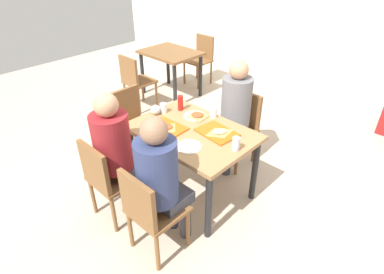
{
  "coord_description": "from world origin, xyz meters",
  "views": [
    {
      "loc": [
        1.75,
        -1.85,
        2.26
      ],
      "look_at": [
        0.0,
        0.0,
        0.66
      ],
      "focal_mm": 29.7,
      "sensor_mm": 36.0,
      "label": 1
    }
  ],
  "objects_px": {
    "main_table": "(192,139)",
    "foil_bundle": "(156,110)",
    "person_in_red": "(116,147)",
    "pizza_slice_b": "(220,132)",
    "person_in_brown_jacket": "(161,176)",
    "tray_red_far": "(217,132)",
    "condiment_bottle": "(180,103)",
    "tray_red_near": "(166,128)",
    "soda_can": "(236,144)",
    "pizza_slice_c": "(198,115)",
    "person_far_side": "(234,108)",
    "plastic_cup_c": "(163,108)",
    "background_table": "(171,59)",
    "background_chair_near": "(135,79)",
    "chair_left_end": "(132,119)",
    "paper_plate_near_edge": "(189,147)",
    "plastic_cup_b": "(167,141)",
    "paper_plate_center": "(195,116)",
    "chair_near_right": "(149,209)",
    "background_chair_far": "(201,56)",
    "chair_far_side": "(240,123)",
    "plastic_cup_a": "(213,112)",
    "chair_near_left": "(107,177)",
    "pizza_slice_a": "(167,127)"
  },
  "relations": [
    {
      "from": "chair_near_left",
      "to": "person_in_red",
      "type": "xyz_separation_m",
      "value": [
        0.0,
        0.14,
        0.25
      ]
    },
    {
      "from": "chair_left_end",
      "to": "background_chair_far",
      "type": "relative_size",
      "value": 1.0
    },
    {
      "from": "plastic_cup_a",
      "to": "background_table",
      "type": "xyz_separation_m",
      "value": [
        -1.89,
        1.19,
        -0.17
      ]
    },
    {
      "from": "chair_far_side",
      "to": "person_in_brown_jacket",
      "type": "distance_m",
      "value": 1.48
    },
    {
      "from": "plastic_cup_b",
      "to": "soda_can",
      "type": "relative_size",
      "value": 0.82
    },
    {
      "from": "main_table",
      "to": "soda_can",
      "type": "bearing_deg",
      "value": 2.35
    },
    {
      "from": "main_table",
      "to": "pizza_slice_b",
      "type": "bearing_deg",
      "value": 28.15
    },
    {
      "from": "person_in_brown_jacket",
      "to": "condiment_bottle",
      "type": "xyz_separation_m",
      "value": [
        -0.66,
        0.87,
        0.08
      ]
    },
    {
      "from": "plastic_cup_c",
      "to": "soda_can",
      "type": "height_order",
      "value": "soda_can"
    },
    {
      "from": "person_in_red",
      "to": "foil_bundle",
      "type": "bearing_deg",
      "value": 107.85
    },
    {
      "from": "condiment_bottle",
      "to": "person_in_brown_jacket",
      "type": "bearing_deg",
      "value": -52.63
    },
    {
      "from": "person_in_red",
      "to": "person_in_brown_jacket",
      "type": "height_order",
      "value": "same"
    },
    {
      "from": "chair_near_right",
      "to": "plastic_cup_b",
      "type": "bearing_deg",
      "value": 120.24
    },
    {
      "from": "person_in_red",
      "to": "tray_red_near",
      "type": "xyz_separation_m",
      "value": [
        0.09,
        0.51,
        0.01
      ]
    },
    {
      "from": "main_table",
      "to": "foil_bundle",
      "type": "distance_m",
      "value": 0.51
    },
    {
      "from": "tray_red_near",
      "to": "condiment_bottle",
      "type": "height_order",
      "value": "condiment_bottle"
    },
    {
      "from": "chair_near_right",
      "to": "background_chair_far",
      "type": "relative_size",
      "value": 1.0
    },
    {
      "from": "person_in_brown_jacket",
      "to": "paper_plate_center",
      "type": "bearing_deg",
      "value": 117.98
    },
    {
      "from": "foil_bundle",
      "to": "chair_left_end",
      "type": "bearing_deg",
      "value": 177.56
    },
    {
      "from": "pizza_slice_c",
      "to": "chair_near_right",
      "type": "bearing_deg",
      "value": -67.04
    },
    {
      "from": "chair_left_end",
      "to": "paper_plate_center",
      "type": "xyz_separation_m",
      "value": [
        0.79,
        0.22,
        0.25
      ]
    },
    {
      "from": "plastic_cup_c",
      "to": "person_far_side",
      "type": "bearing_deg",
      "value": 51.82
    },
    {
      "from": "tray_red_near",
      "to": "tray_red_far",
      "type": "bearing_deg",
      "value": 32.94
    },
    {
      "from": "main_table",
      "to": "condiment_bottle",
      "type": "distance_m",
      "value": 0.47
    },
    {
      "from": "pizza_slice_a",
      "to": "foil_bundle",
      "type": "distance_m",
      "value": 0.33
    },
    {
      "from": "main_table",
      "to": "pizza_slice_a",
      "type": "height_order",
      "value": "pizza_slice_a"
    },
    {
      "from": "paper_plate_center",
      "to": "plastic_cup_a",
      "type": "height_order",
      "value": "plastic_cup_a"
    },
    {
      "from": "paper_plate_near_edge",
      "to": "person_in_red",
      "type": "bearing_deg",
      "value": -137.3
    },
    {
      "from": "main_table",
      "to": "person_far_side",
      "type": "height_order",
      "value": "person_far_side"
    },
    {
      "from": "condiment_bottle",
      "to": "pizza_slice_a",
      "type": "bearing_deg",
      "value": -63.13
    },
    {
      "from": "background_chair_far",
      "to": "plastic_cup_c",
      "type": "bearing_deg",
      "value": -56.43
    },
    {
      "from": "plastic_cup_b",
      "to": "foil_bundle",
      "type": "distance_m",
      "value": 0.61
    },
    {
      "from": "tray_red_near",
      "to": "soda_can",
      "type": "relative_size",
      "value": 2.95
    },
    {
      "from": "chair_near_right",
      "to": "pizza_slice_b",
      "type": "xyz_separation_m",
      "value": [
        -0.06,
        0.91,
        0.27
      ]
    },
    {
      "from": "condiment_bottle",
      "to": "foil_bundle",
      "type": "bearing_deg",
      "value": -115.54
    },
    {
      "from": "chair_left_end",
      "to": "person_in_red",
      "type": "height_order",
      "value": "person_in_red"
    },
    {
      "from": "background_table",
      "to": "background_chair_near",
      "type": "distance_m",
      "value": 0.74
    },
    {
      "from": "person_in_brown_jacket",
      "to": "tray_red_far",
      "type": "height_order",
      "value": "person_in_brown_jacket"
    },
    {
      "from": "soda_can",
      "to": "condiment_bottle",
      "type": "bearing_deg",
      "value": 166.91
    },
    {
      "from": "soda_can",
      "to": "paper_plate_near_edge",
      "type": "bearing_deg",
      "value": -142.72
    },
    {
      "from": "background_chair_far",
      "to": "pizza_slice_b",
      "type": "bearing_deg",
      "value": -44.83
    },
    {
      "from": "chair_left_end",
      "to": "pizza_slice_c",
      "type": "relative_size",
      "value": 3.33
    },
    {
      "from": "tray_red_near",
      "to": "background_table",
      "type": "relative_size",
      "value": 0.4
    },
    {
      "from": "person_in_brown_jacket",
      "to": "tray_red_near",
      "type": "bearing_deg",
      "value": 134.08
    },
    {
      "from": "main_table",
      "to": "background_table",
      "type": "height_order",
      "value": "same"
    },
    {
      "from": "main_table",
      "to": "pizza_slice_a",
      "type": "bearing_deg",
      "value": -140.94
    },
    {
      "from": "person_far_side",
      "to": "foil_bundle",
      "type": "bearing_deg",
      "value": -126.31
    },
    {
      "from": "foil_bundle",
      "to": "pizza_slice_b",
      "type": "bearing_deg",
      "value": 11.25
    },
    {
      "from": "person_far_side",
      "to": "pizza_slice_b",
      "type": "bearing_deg",
      "value": -66.27
    },
    {
      "from": "pizza_slice_c",
      "to": "condiment_bottle",
      "type": "distance_m",
      "value": 0.24
    }
  ]
}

